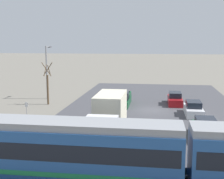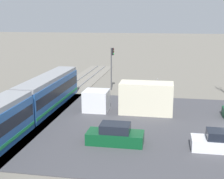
{
  "view_description": "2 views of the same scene",
  "coord_description": "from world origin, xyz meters",
  "views": [
    {
      "loc": [
        -0.49,
        35.57,
        8.01
      ],
      "look_at": [
        3.71,
        6.49,
        3.42
      ],
      "focal_mm": 50.0,
      "sensor_mm": 36.0,
      "label": 1
    },
    {
      "loc": [
        -27.01,
        6.06,
        9.74
      ],
      "look_at": [
        1.11,
        10.97,
        3.02
      ],
      "focal_mm": 50.0,
      "sensor_mm": 36.0,
      "label": 2
    }
  ],
  "objects": [
    {
      "name": "rail_bed",
      "position": [
        0.0,
        18.58,
        0.05
      ],
      "size": [
        66.57,
        4.4,
        0.22
      ],
      "color": "gray",
      "rests_on": "ground"
    },
    {
      "name": "box_truck",
      "position": [
        3.63,
        9.15,
        1.55
      ],
      "size": [
        2.49,
        9.11,
        3.18
      ],
      "color": "silver",
      "rests_on": "ground"
    },
    {
      "name": "traffic_light_pole",
      "position": [
        13.44,
        13.15,
        3.66
      ],
      "size": [
        0.28,
        0.47,
        5.69
      ],
      "color": "#47474C",
      "rests_on": "ground"
    },
    {
      "name": "sedan_car_1",
      "position": [
        -4.51,
        1.7,
        0.7
      ],
      "size": [
        1.77,
        4.54,
        1.51
      ],
      "rotation": [
        0.0,
        0.0,
        3.14
      ],
      "color": "silver",
      "rests_on": "ground"
    },
    {
      "name": "no_parking_sign",
      "position": [
        12.16,
        7.03,
        1.25
      ],
      "size": [
        0.32,
        0.08,
        2.03
      ],
      "color": "gray",
      "rests_on": "ground"
    },
    {
      "name": "sedan_car_0",
      "position": [
        -4.6,
        9.73,
        0.74
      ],
      "size": [
        1.83,
        4.4,
        1.61
      ],
      "rotation": [
        0.0,
        0.0,
        3.14
      ],
      "color": "#0C4723",
      "rests_on": "ground"
    },
    {
      "name": "light_rail_tram",
      "position": [
        -2.24,
        18.58,
        1.71
      ],
      "size": [
        26.72,
        2.54,
        4.49
      ],
      "color": "#235193",
      "rests_on": "ground"
    }
  ]
}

